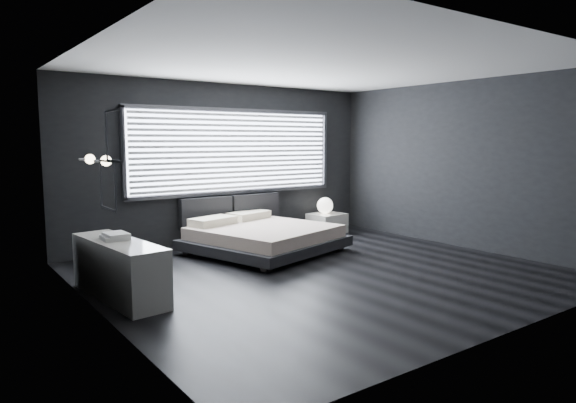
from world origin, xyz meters
TOP-DOWN VIEW (x-y plane):
  - room at (0.00, 0.00)m, footprint 6.04×6.00m
  - window at (0.20, 2.70)m, footprint 4.14×0.09m
  - headboard at (0.04, 2.64)m, footprint 1.96×0.16m
  - sconce_near at (-2.88, 0.05)m, footprint 0.18×0.11m
  - sconce_far at (-2.88, 0.65)m, footprint 0.18×0.11m
  - wall_art_upper at (-2.98, -0.55)m, footprint 0.01×0.48m
  - wall_art_lower at (-2.98, -0.30)m, footprint 0.01×0.48m
  - bed at (0.03, 1.59)m, footprint 2.60×2.53m
  - nightstand at (1.98, 2.29)m, footprint 0.72×0.62m
  - orb_lamp at (1.97, 2.34)m, footprint 0.31×0.31m
  - dresser at (-2.65, 0.50)m, footprint 0.63×1.70m
  - book_stack at (-2.64, 0.63)m, footprint 0.30×0.38m

SIDE VIEW (x-z plane):
  - nightstand at x=1.98m, z-range 0.00..0.38m
  - bed at x=0.03m, z-range -0.02..0.53m
  - dresser at x=-2.65m, z-range 0.00..0.67m
  - orb_lamp at x=1.97m, z-range 0.38..0.70m
  - headboard at x=0.04m, z-range 0.31..0.83m
  - book_stack at x=-2.64m, z-range 0.66..0.74m
  - wall_art_lower at x=-2.98m, z-range 1.14..1.62m
  - room at x=0.00m, z-range 0.00..2.80m
  - sconce_near at x=-2.88m, z-range 1.55..1.66m
  - sconce_far at x=-2.88m, z-range 1.55..1.66m
  - window at x=0.20m, z-range 0.85..2.37m
  - wall_art_upper at x=-2.98m, z-range 1.61..2.09m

